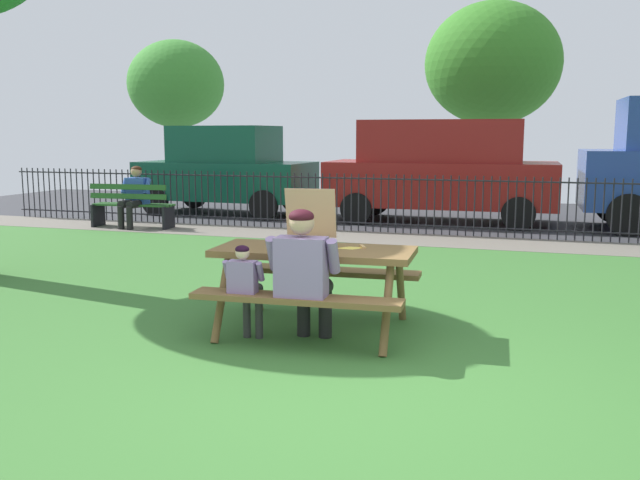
{
  "coord_description": "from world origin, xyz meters",
  "views": [
    {
      "loc": [
        1.12,
        -4.43,
        1.79
      ],
      "look_at": [
        -0.96,
        2.03,
        0.75
      ],
      "focal_mm": 38.69,
      "sensor_mm": 36.0,
      "label": 1
    }
  ],
  "objects_px": {
    "parked_car_left": "(441,169)",
    "pizza_box_open": "(307,236)",
    "adult_at_table": "(304,271)",
    "far_tree_left": "(176,85)",
    "pizza_slice_on_table": "(353,247)",
    "person_on_park_bench": "(135,194)",
    "picnic_table_foreground": "(314,267)",
    "far_tree_midleft": "(493,64)",
    "child_at_table": "(246,284)",
    "park_bench_left": "(132,206)",
    "parked_car_far_left": "(226,169)"
  },
  "relations": [
    {
      "from": "adult_at_table",
      "to": "parked_car_left",
      "type": "xyz_separation_m",
      "value": [
        -0.12,
        8.88,
        0.44
      ]
    },
    {
      "from": "picnic_table_foreground",
      "to": "parked_car_left",
      "type": "distance_m",
      "value": 8.39
    },
    {
      "from": "adult_at_table",
      "to": "parked_car_left",
      "type": "distance_m",
      "value": 8.89
    },
    {
      "from": "pizza_slice_on_table",
      "to": "child_at_table",
      "type": "bearing_deg",
      "value": -138.5
    },
    {
      "from": "adult_at_table",
      "to": "person_on_park_bench",
      "type": "distance_m",
      "value": 8.36
    },
    {
      "from": "pizza_box_open",
      "to": "person_on_park_bench",
      "type": "distance_m",
      "value": 7.84
    },
    {
      "from": "pizza_box_open",
      "to": "pizza_slice_on_table",
      "type": "bearing_deg",
      "value": 9.73
    },
    {
      "from": "person_on_park_bench",
      "to": "parked_car_left",
      "type": "relative_size",
      "value": 0.26
    },
    {
      "from": "adult_at_table",
      "to": "far_tree_left",
      "type": "relative_size",
      "value": 0.24
    },
    {
      "from": "person_on_park_bench",
      "to": "pizza_slice_on_table",
      "type": "bearing_deg",
      "value": -43.39
    },
    {
      "from": "adult_at_table",
      "to": "child_at_table",
      "type": "xyz_separation_m",
      "value": [
        -0.52,
        -0.06,
        -0.13
      ]
    },
    {
      "from": "adult_at_table",
      "to": "far_tree_midleft",
      "type": "relative_size",
      "value": 0.21
    },
    {
      "from": "park_bench_left",
      "to": "child_at_table",
      "type": "bearing_deg",
      "value": -50.26
    },
    {
      "from": "parked_car_left",
      "to": "far_tree_midleft",
      "type": "distance_m",
      "value": 7.28
    },
    {
      "from": "picnic_table_foreground",
      "to": "pizza_slice_on_table",
      "type": "bearing_deg",
      "value": 20.71
    },
    {
      "from": "adult_at_table",
      "to": "person_on_park_bench",
      "type": "bearing_deg",
      "value": 132.32
    },
    {
      "from": "child_at_table",
      "to": "person_on_park_bench",
      "type": "height_order",
      "value": "person_on_park_bench"
    },
    {
      "from": "parked_car_left",
      "to": "pizza_box_open",
      "type": "bearing_deg",
      "value": -90.33
    },
    {
      "from": "far_tree_left",
      "to": "pizza_box_open",
      "type": "bearing_deg",
      "value": -56.92
    },
    {
      "from": "pizza_box_open",
      "to": "parked_car_left",
      "type": "relative_size",
      "value": 0.13
    },
    {
      "from": "picnic_table_foreground",
      "to": "adult_at_table",
      "type": "xyz_separation_m",
      "value": [
        0.08,
        -0.5,
        0.06
      ]
    },
    {
      "from": "person_on_park_bench",
      "to": "far_tree_left",
      "type": "height_order",
      "value": "far_tree_left"
    },
    {
      "from": "park_bench_left",
      "to": "far_tree_midleft",
      "type": "distance_m",
      "value": 11.71
    },
    {
      "from": "adult_at_table",
      "to": "far_tree_left",
      "type": "distance_m",
      "value": 18.75
    },
    {
      "from": "child_at_table",
      "to": "person_on_park_bench",
      "type": "distance_m",
      "value": 8.06
    },
    {
      "from": "pizza_box_open",
      "to": "far_tree_left",
      "type": "distance_m",
      "value": 18.17
    },
    {
      "from": "pizza_slice_on_table",
      "to": "pizza_box_open",
      "type": "bearing_deg",
      "value": -170.27
    },
    {
      "from": "picnic_table_foreground",
      "to": "pizza_box_open",
      "type": "distance_m",
      "value": 0.29
    },
    {
      "from": "pizza_slice_on_table",
      "to": "parked_car_left",
      "type": "xyz_separation_m",
      "value": [
        -0.37,
        8.25,
        0.32
      ]
    },
    {
      "from": "adult_at_table",
      "to": "parked_car_far_left",
      "type": "relative_size",
      "value": 0.3
    },
    {
      "from": "park_bench_left",
      "to": "parked_car_far_left",
      "type": "height_order",
      "value": "parked_car_far_left"
    },
    {
      "from": "adult_at_table",
      "to": "parked_car_far_left",
      "type": "height_order",
      "value": "parked_car_far_left"
    },
    {
      "from": "pizza_box_open",
      "to": "pizza_slice_on_table",
      "type": "relative_size",
      "value": 2.22
    },
    {
      "from": "pizza_slice_on_table",
      "to": "park_bench_left",
      "type": "distance_m",
      "value": 8.13
    },
    {
      "from": "child_at_table",
      "to": "parked_car_far_left",
      "type": "distance_m",
      "value": 10.0
    },
    {
      "from": "child_at_table",
      "to": "person_on_park_bench",
      "type": "xyz_separation_m",
      "value": [
        -5.11,
        6.24,
        0.13
      ]
    },
    {
      "from": "pizza_box_open",
      "to": "far_tree_midleft",
      "type": "bearing_deg",
      "value": 88.08
    },
    {
      "from": "pizza_slice_on_table",
      "to": "park_bench_left",
      "type": "bearing_deg",
      "value": 136.99
    },
    {
      "from": "child_at_table",
      "to": "parked_car_left",
      "type": "distance_m",
      "value": 8.96
    },
    {
      "from": "person_on_park_bench",
      "to": "parked_car_far_left",
      "type": "bearing_deg",
      "value": 76.46
    },
    {
      "from": "parked_car_far_left",
      "to": "parked_car_left",
      "type": "bearing_deg",
      "value": 0.0
    },
    {
      "from": "far_tree_left",
      "to": "picnic_table_foreground",
      "type": "bearing_deg",
      "value": -56.78
    },
    {
      "from": "far_tree_left",
      "to": "adult_at_table",
      "type": "bearing_deg",
      "value": -57.41
    },
    {
      "from": "child_at_table",
      "to": "park_bench_left",
      "type": "bearing_deg",
      "value": 129.74
    },
    {
      "from": "parked_car_far_left",
      "to": "far_tree_left",
      "type": "height_order",
      "value": "far_tree_left"
    },
    {
      "from": "pizza_slice_on_table",
      "to": "person_on_park_bench",
      "type": "xyz_separation_m",
      "value": [
        -5.88,
        5.56,
        -0.12
      ]
    },
    {
      "from": "pizza_slice_on_table",
      "to": "child_at_table",
      "type": "height_order",
      "value": "child_at_table"
    },
    {
      "from": "child_at_table",
      "to": "person_on_park_bench",
      "type": "relative_size",
      "value": 0.73
    },
    {
      "from": "adult_at_table",
      "to": "parked_car_far_left",
      "type": "xyz_separation_m",
      "value": [
        -4.98,
        8.88,
        0.35
      ]
    },
    {
      "from": "parked_car_far_left",
      "to": "pizza_box_open",
      "type": "bearing_deg",
      "value": -59.98
    }
  ]
}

